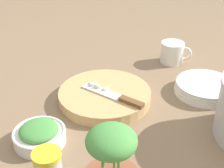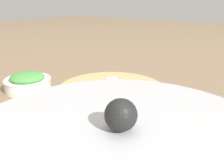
% 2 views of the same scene
% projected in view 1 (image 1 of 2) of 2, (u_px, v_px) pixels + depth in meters
% --- Properties ---
extents(ground_plane, '(5.00, 5.00, 0.00)m').
position_uv_depth(ground_plane, '(128.00, 103.00, 1.02)').
color(ground_plane, '#7F664C').
extents(cutting_board, '(0.30, 0.30, 0.04)m').
position_uv_depth(cutting_board, '(105.00, 95.00, 1.03)').
color(cutting_board, tan).
rests_on(cutting_board, ground_plane).
extents(chef_knife, '(0.12, 0.22, 0.01)m').
position_uv_depth(chef_knife, '(116.00, 96.00, 0.98)').
color(chef_knife, brown).
rests_on(chef_knife, cutting_board).
extents(garlic_cloves, '(0.05, 0.08, 0.02)m').
position_uv_depth(garlic_cloves, '(97.00, 86.00, 1.03)').
color(garlic_cloves, silver).
rests_on(garlic_cloves, cutting_board).
extents(herb_bowl, '(0.14, 0.14, 0.06)m').
position_uv_depth(herb_bowl, '(39.00, 134.00, 0.84)').
color(herb_bowl, silver).
rests_on(herb_bowl, ground_plane).
extents(spice_jar, '(0.07, 0.07, 0.08)m').
position_uv_depth(spice_jar, '(48.00, 165.00, 0.73)').
color(spice_jar, silver).
rests_on(spice_jar, ground_plane).
extents(coffee_mug, '(0.10, 0.11, 0.09)m').
position_uv_depth(coffee_mug, '(173.00, 53.00, 1.26)').
color(coffee_mug, silver).
rests_on(coffee_mug, ground_plane).
extents(plate_stack, '(0.21, 0.21, 0.04)m').
position_uv_depth(plate_stack, '(205.00, 88.00, 1.07)').
color(plate_stack, silver).
rests_on(plate_stack, ground_plane).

